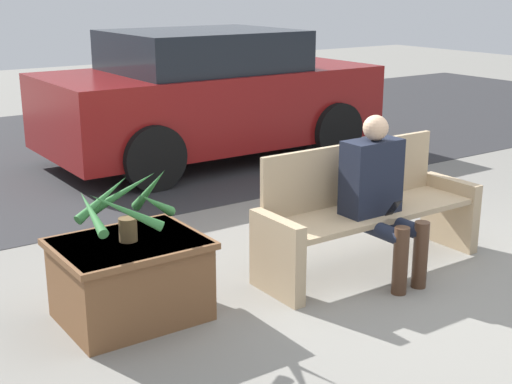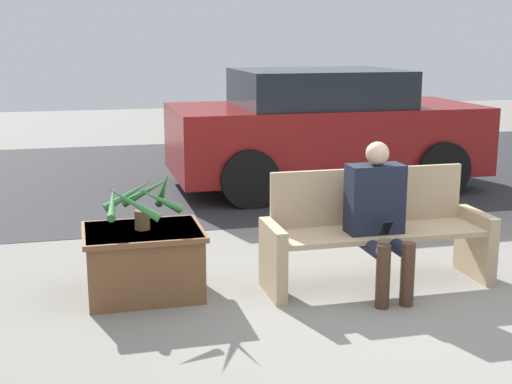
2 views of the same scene
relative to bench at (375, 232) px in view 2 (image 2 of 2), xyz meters
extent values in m
plane|color=gray|center=(-0.07, -0.64, -0.42)|extent=(30.00, 30.00, 0.00)
cube|color=#2D2D30|center=(-0.07, 4.86, -0.42)|extent=(20.00, 6.00, 0.01)
cube|color=tan|center=(-0.86, -0.06, -0.15)|extent=(0.09, 0.52, 0.55)
cube|color=tan|center=(0.86, -0.06, -0.15)|extent=(0.09, 0.52, 0.55)
cube|color=tan|center=(0.00, -0.06, 0.01)|extent=(1.63, 0.48, 0.04)
cube|color=tan|center=(0.00, 0.18, 0.25)|extent=(1.63, 0.04, 0.45)
cube|color=black|center=(-0.06, -0.10, 0.29)|extent=(0.43, 0.22, 0.53)
sphere|color=tan|center=(-0.06, -0.12, 0.65)|extent=(0.18, 0.18, 0.18)
cylinder|color=black|center=(-0.16, -0.31, -0.03)|extent=(0.11, 0.42, 0.11)
cylinder|color=black|center=(0.03, -0.31, -0.03)|extent=(0.11, 0.42, 0.11)
cylinder|color=#472D1E|center=(-0.16, -0.52, -0.19)|extent=(0.10, 0.10, 0.48)
cylinder|color=#472D1E|center=(0.03, -0.52, -0.19)|extent=(0.10, 0.10, 0.48)
cube|color=black|center=(-0.06, -0.33, 0.12)|extent=(0.07, 0.09, 0.12)
cube|color=brown|center=(-1.81, 0.18, -0.17)|extent=(0.85, 0.67, 0.52)
cube|color=brown|center=(-1.81, 0.18, 0.07)|extent=(0.90, 0.72, 0.04)
cylinder|color=brown|center=(-1.81, 0.18, 0.17)|extent=(0.11, 0.11, 0.15)
cone|color=#387F3D|center=(-1.65, 0.20, 0.39)|extent=(0.11, 0.39, 0.35)
cone|color=#387F3D|center=(-1.75, 0.37, 0.35)|extent=(0.42, 0.21, 0.28)
cone|color=#387F3D|center=(-1.89, 0.38, 0.33)|extent=(0.44, 0.21, 0.24)
cone|color=#387F3D|center=(-2.03, 0.20, 0.31)|extent=(0.11, 0.46, 0.20)
cone|color=#387F3D|center=(-1.90, 0.00, 0.35)|extent=(0.42, 0.24, 0.27)
cone|color=#387F3D|center=(-1.69, 0.03, 0.35)|extent=(0.38, 0.32, 0.27)
cube|color=maroon|center=(0.84, 3.61, 0.22)|extent=(3.93, 1.80, 0.85)
cube|color=black|center=(0.75, 3.61, 0.87)|extent=(2.04, 1.66, 0.45)
cylinder|color=black|center=(2.06, 2.71, -0.08)|extent=(0.68, 0.18, 0.68)
cylinder|color=black|center=(2.06, 4.51, -0.08)|extent=(0.68, 0.18, 0.68)
cylinder|color=black|center=(-0.37, 2.71, -0.08)|extent=(0.68, 0.18, 0.68)
cylinder|color=black|center=(-0.37, 4.51, -0.08)|extent=(0.68, 0.18, 0.68)
camera|label=1|loc=(-3.51, -3.65, 1.61)|focal=50.00mm
camera|label=2|loc=(-2.25, -5.05, 1.52)|focal=50.00mm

